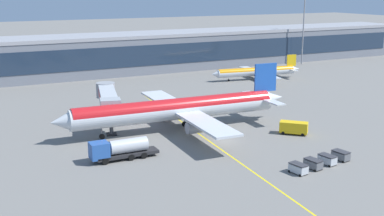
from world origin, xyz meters
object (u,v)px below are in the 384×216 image
Objects in this scene: baggage_cart_0 at (298,168)px; commuter_jet_near at (257,72)px; fuel_tanker at (120,149)px; baggage_cart_2 at (327,159)px; main_airliner at (178,109)px; baggage_cart_3 at (341,155)px; crew_van at (293,127)px; baggage_cart_1 at (313,164)px.

baggage_cart_0 is 0.10× the size of commuter_jet_near.
baggage_cart_2 is (27.38, -16.26, -0.96)m from fuel_tanker.
fuel_tanker is at bearing -144.68° from main_airliner.
baggage_cart_3 is at bearing -27.31° from fuel_tanker.
fuel_tanker is 32.80m from crew_van.
commuter_jet_near is at bearing 60.32° from baggage_cart_0.
main_airliner is 16.31× the size of baggage_cart_0.
commuter_jet_near is (25.33, 48.97, 1.05)m from crew_van.
fuel_tanker is 3.79× the size of baggage_cart_2.
main_airliner is 30.82m from baggage_cart_3.
baggage_cart_1 and baggage_cart_3 have the same top height.
fuel_tanker is 29.47m from baggage_cart_1.
fuel_tanker is 3.79× the size of baggage_cart_1.
main_airliner is at bearing 114.54° from baggage_cart_2.
fuel_tanker is 2.15× the size of crew_van.
baggage_cart_1 is 1.00× the size of baggage_cart_3.
baggage_cart_1 is 72.91m from commuter_jet_near.
baggage_cart_0 is (21.06, -17.26, -0.96)m from fuel_tanker.
commuter_jet_near is at bearing 39.42° from fuel_tanker.
baggage_cart_3 is at bearing 8.92° from baggage_cart_2.
crew_van is 1.76× the size of baggage_cart_0.
main_airliner is 29.81m from baggage_cart_2.
baggage_cart_0 is 1.00× the size of baggage_cart_1.
crew_van reaches higher than baggage_cart_0.
crew_van reaches higher than baggage_cart_1.
baggage_cart_0 is 9.60m from baggage_cart_3.
main_airliner is 29.11m from baggage_cart_1.
commuter_jet_near is at bearing 62.65° from crew_van.
fuel_tanker is at bearing 149.29° from baggage_cart_2.
baggage_cart_3 is (-2.24, -14.56, -0.53)m from crew_van.
main_airliner is 21.50m from crew_van.
baggage_cart_3 is (30.54, -15.77, -0.96)m from fuel_tanker.
crew_van is at bearing 61.17° from baggage_cart_1.
baggage_cart_0 is 1.00× the size of baggage_cart_2.
baggage_cart_0 is at bearing -126.14° from crew_van.
baggage_cart_3 is at bearing 8.92° from baggage_cart_1.
main_airliner reaches higher than commuter_jet_near.
baggage_cart_2 is at bearing 8.92° from baggage_cart_0.
crew_van is 19.88m from baggage_cart_0.
fuel_tanker is 0.38× the size of commuter_jet_near.
commuter_jet_near reaches higher than fuel_tanker.
fuel_tanker is 31.86m from baggage_cart_2.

